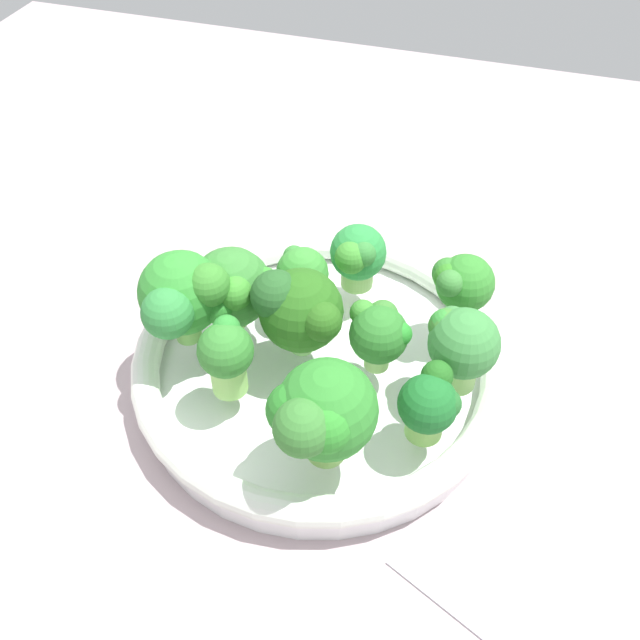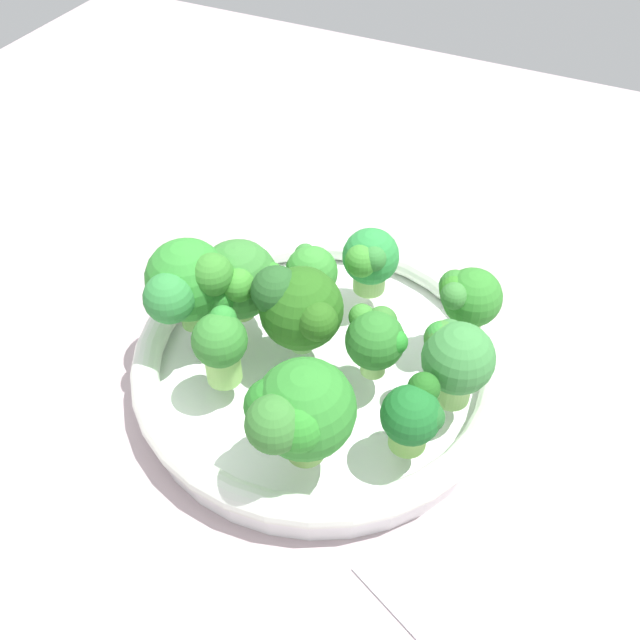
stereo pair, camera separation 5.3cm
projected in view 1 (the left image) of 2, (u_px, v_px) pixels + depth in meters
The scene contains 13 objects.
ground_plane at pixel (268, 397), 58.27cm from camera, with size 130.00×130.00×2.50cm, color #B5A0A6.
bowl at pixel (320, 364), 56.46cm from camera, with size 29.70×29.70×4.02cm.
broccoli_floret_0 at pixel (298, 310), 51.75cm from camera, with size 7.14×6.49×7.59cm.
broccoli_floret_1 at pixel (226, 354), 49.64cm from camera, with size 4.05×4.13×6.11cm.
broccoli_floret_2 at pixel (430, 403), 47.33cm from camera, with size 4.29×4.87×5.29cm.
broccoli_floret_3 at pixel (320, 414), 44.38cm from camera, with size 7.05×7.86×8.10cm.
broccoli_floret_4 at pixel (302, 276), 56.45cm from camera, with size 4.47×4.67×5.33cm.
broccoli_floret_5 at pixel (461, 284), 54.13cm from camera, with size 4.95×4.90×6.46cm.
broccoli_floret_6 at pixel (379, 332), 51.56cm from camera, with size 4.93×4.71×5.52cm.
broccoli_floret_7 at pixel (181, 298), 51.92cm from camera, with size 7.26×7.74×7.96cm.
broccoli_floret_8 at pixel (460, 342), 49.83cm from camera, with size 5.34×5.15×6.79cm.
broccoli_floret_9 at pixel (233, 289), 54.26cm from camera, with size 6.91×6.82×6.88cm.
broccoli_floret_10 at pixel (357, 255), 57.67cm from camera, with size 4.69×5.31×5.83cm.
Camera 1 is at (-14.97, 33.69, 44.52)cm, focal length 39.51 mm.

